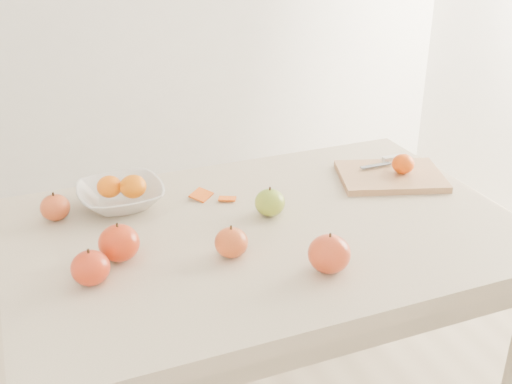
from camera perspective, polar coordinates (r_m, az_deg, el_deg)
name	(u,v)px	position (r m, az deg, el deg)	size (l,w,h in m)	color
table	(264,262)	(1.59, 0.68, -6.23)	(1.20, 0.80, 0.75)	beige
cutting_board	(391,176)	(1.82, 11.88, 1.39)	(0.28, 0.21, 0.02)	tan
board_tangerine	(403,164)	(1.81, 12.94, 2.46)	(0.06, 0.06, 0.05)	#CA3707
fruit_bowl	(121,196)	(1.66, -11.91, -0.34)	(0.22, 0.22, 0.05)	silver
bowl_tangerine_near	(109,187)	(1.66, -12.91, 0.48)	(0.06, 0.06, 0.06)	#E35E08
bowl_tangerine_far	(133,186)	(1.64, -10.88, 0.50)	(0.07, 0.07, 0.06)	orange
orange_peel_a	(201,196)	(1.69, -4.88, -0.40)	(0.06, 0.04, 0.00)	#CE4C0E
orange_peel_b	(227,199)	(1.67, -2.58, -0.67)	(0.04, 0.04, 0.00)	#EB5910
paring_knife	(391,159)	(1.89, 11.95, 2.86)	(0.17, 0.04, 0.01)	silver
apple_green	(270,202)	(1.58, 1.24, -0.94)	(0.08, 0.08, 0.07)	#578E18
apple_red_a	(55,207)	(1.63, -17.42, -1.32)	(0.07, 0.07, 0.07)	maroon
apple_red_c	(329,254)	(1.36, 6.53, -5.47)	(0.09, 0.09, 0.08)	#A81B0C
apple_red_b	(119,243)	(1.42, -12.08, -4.45)	(0.09, 0.09, 0.08)	#930B09
apple_red_e	(231,242)	(1.41, -2.21, -4.50)	(0.07, 0.07, 0.07)	maroon
apple_red_d	(90,268)	(1.36, -14.51, -6.54)	(0.08, 0.08, 0.07)	#A3090D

